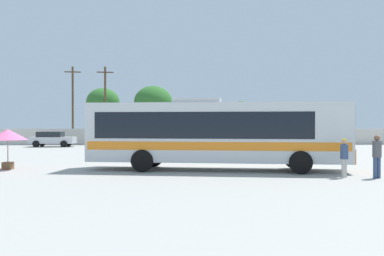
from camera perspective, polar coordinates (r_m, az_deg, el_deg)
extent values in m
plane|color=#A3A099|center=(31.00, 0.94, -3.56)|extent=(300.00, 300.00, 0.00)
cube|color=beige|center=(45.51, 0.14, -1.15)|extent=(80.00, 0.30, 1.71)
cube|color=silver|center=(20.77, 3.29, -0.55)|extent=(12.50, 4.30, 2.79)
cube|color=black|center=(20.81, 1.61, 0.38)|extent=(10.32, 4.01, 1.23)
cube|color=orange|center=(20.79, 3.29, -2.24)|extent=(12.27, 4.29, 0.39)
cube|color=#19212D|center=(21.29, 20.04, 0.80)|extent=(0.37, 2.28, 1.45)
cube|color=orange|center=(21.35, 20.04, -3.40)|extent=(0.42, 2.48, 0.67)
cube|color=#B2B2B2|center=(20.87, 0.77, 3.62)|extent=(2.38, 1.71, 0.24)
cylinder|color=black|center=(22.16, 13.37, -3.89)|extent=(1.07, 0.45, 1.04)
cylinder|color=black|center=(19.74, 14.18, -4.45)|extent=(1.07, 0.45, 1.04)
cylinder|color=black|center=(22.50, -5.14, -3.81)|extent=(1.07, 0.45, 1.04)
cylinder|color=black|center=(20.12, -6.59, -4.34)|extent=(1.07, 0.45, 1.04)
cylinder|color=#B7B2A8|center=(19.06, 19.62, -5.05)|extent=(0.15, 0.15, 0.77)
cylinder|color=#B7B2A8|center=(18.93, 19.41, -5.08)|extent=(0.15, 0.15, 0.77)
cylinder|color=#33476B|center=(18.94, 19.52, -2.98)|extent=(0.45, 0.45, 0.61)
sphere|color=tan|center=(18.92, 19.53, -1.74)|extent=(0.21, 0.21, 0.21)
cylinder|color=yellow|center=(18.92, 19.53, -1.45)|extent=(0.22, 0.22, 0.06)
cylinder|color=#33476B|center=(19.32, 23.49, -4.86)|extent=(0.16, 0.16, 0.86)
cylinder|color=#33476B|center=(19.23, 23.09, -4.88)|extent=(0.16, 0.16, 0.86)
cylinder|color=#4C4C51|center=(19.22, 23.30, -2.58)|extent=(0.42, 0.42, 0.68)
sphere|color=brown|center=(19.20, 23.31, -1.21)|extent=(0.23, 0.23, 0.23)
cylinder|color=gray|center=(22.94, -23.21, -2.67)|extent=(0.05, 0.05, 1.92)
cone|color=pink|center=(22.91, -23.22, -0.80)|extent=(1.89, 1.89, 0.52)
cube|color=brown|center=(23.00, -23.20, -4.61)|extent=(0.46, 0.46, 0.36)
cube|color=#B7BABF|center=(43.62, -17.97, -1.55)|extent=(4.21, 1.82, 0.63)
cube|color=black|center=(43.67, -18.23, -0.80)|extent=(2.32, 1.67, 0.51)
cylinder|color=black|center=(44.13, -16.02, -1.92)|extent=(0.64, 0.22, 0.64)
cylinder|color=black|center=(42.43, -16.62, -2.03)|extent=(0.64, 0.22, 0.64)
cylinder|color=black|center=(44.86, -19.24, -1.89)|extent=(0.64, 0.22, 0.64)
cylinder|color=black|center=(43.19, -19.96, -1.99)|extent=(0.64, 0.22, 0.64)
cube|color=navy|center=(42.98, -9.69, -1.53)|extent=(4.34, 2.15, 0.67)
cube|color=black|center=(42.96, -9.41, -0.73)|extent=(2.44, 1.85, 0.54)
cylinder|color=black|center=(42.21, -11.52, -2.03)|extent=(0.66, 0.27, 0.64)
cylinder|color=black|center=(43.97, -11.32, -1.92)|extent=(0.66, 0.27, 0.64)
cylinder|color=black|center=(42.06, -7.98, -2.03)|extent=(0.66, 0.27, 0.64)
cylinder|color=black|center=(43.83, -7.92, -1.92)|extent=(0.66, 0.27, 0.64)
cube|color=silver|center=(42.75, -1.10, -1.58)|extent=(4.11, 1.98, 0.59)
cube|color=black|center=(42.74, -0.83, -0.86)|extent=(2.29, 1.75, 0.49)
cylinder|color=black|center=(41.83, -2.75, -2.04)|extent=(0.65, 0.25, 0.64)
cylinder|color=black|center=(43.60, -2.80, -1.93)|extent=(0.65, 0.25, 0.64)
cylinder|color=black|center=(41.97, 0.67, -2.03)|extent=(0.65, 0.25, 0.64)
cylinder|color=black|center=(43.72, 0.48, -1.92)|extent=(0.65, 0.25, 0.64)
cube|color=slate|center=(42.10, 6.11, -1.59)|extent=(4.15, 1.94, 0.64)
cube|color=black|center=(42.06, 5.84, -0.80)|extent=(2.31, 1.73, 0.52)
cylinder|color=black|center=(43.13, 7.67, -1.97)|extent=(0.65, 0.24, 0.64)
cylinder|color=black|center=(41.39, 7.98, -2.07)|extent=(0.65, 0.24, 0.64)
cylinder|color=black|center=(42.89, 4.31, -1.98)|extent=(0.65, 0.24, 0.64)
cylinder|color=black|center=(41.13, 4.47, -2.09)|extent=(0.65, 0.24, 0.64)
cylinder|color=#4C3823|center=(47.99, -11.43, 2.95)|extent=(0.24, 0.24, 8.45)
cube|color=#473321|center=(48.28, -11.43, 7.25)|extent=(1.80, 0.36, 0.12)
cylinder|color=#4C3823|center=(50.72, -15.52, 2.95)|extent=(0.24, 0.24, 8.70)
cube|color=#473321|center=(51.01, -15.53, 7.17)|extent=(1.80, 0.36, 0.12)
cylinder|color=brown|center=(53.24, -11.71, 0.03)|extent=(0.32, 0.32, 3.45)
ellipsoid|color=#2D6628|center=(53.30, -11.71, 3.39)|extent=(4.00, 4.00, 3.40)
cylinder|color=brown|center=(49.87, -5.16, -0.17)|extent=(0.32, 0.32, 3.16)
ellipsoid|color=#2D6628|center=(49.92, -5.16, 3.43)|extent=(4.43, 4.43, 3.77)
cylinder|color=brown|center=(52.56, 6.52, -0.60)|extent=(0.32, 0.32, 2.30)
ellipsoid|color=#2D6628|center=(52.56, 6.52, 1.97)|extent=(3.44, 3.44, 2.92)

